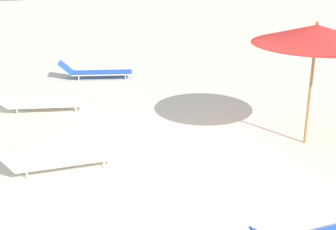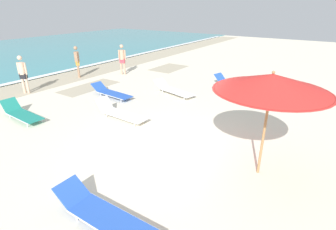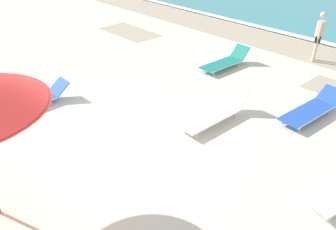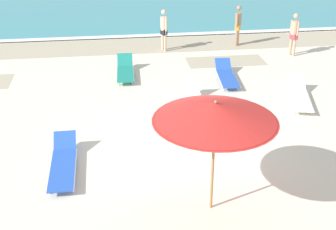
{
  "view_description": "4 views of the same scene",
  "coord_description": "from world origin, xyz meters",
  "px_view_note": "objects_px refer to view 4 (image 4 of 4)",
  "views": [
    {
      "loc": [
        -7.21,
        3.43,
        4.0
      ],
      "look_at": [
        0.36,
        0.63,
        1.03
      ],
      "focal_mm": 50.0,
      "sensor_mm": 36.0,
      "label": 1
    },
    {
      "loc": [
        -5.43,
        -3.67,
        3.87
      ],
      "look_at": [
        0.72,
        0.45,
        0.75
      ],
      "focal_mm": 28.0,
      "sensor_mm": 36.0,
      "label": 2
    },
    {
      "loc": [
        5.4,
        -3.08,
        4.49
      ],
      "look_at": [
        0.78,
        1.22,
        0.68
      ],
      "focal_mm": 35.0,
      "sensor_mm": 36.0,
      "label": 3
    },
    {
      "loc": [
        -1.66,
        -10.63,
        6.33
      ],
      "look_at": [
        -0.13,
        0.84,
        0.67
      ],
      "focal_mm": 50.0,
      "sensor_mm": 36.0,
      "label": 4
    }
  ],
  "objects_px": {
    "beach_umbrella": "(215,112)",
    "beachgoer_wading_adult": "(164,28)",
    "sun_lounger_mid_beach_pair_a": "(125,71)",
    "beachgoer_strolling_adult": "(238,23)",
    "sun_lounger_near_water_right": "(63,163)",
    "sun_lounger_mid_beach_solo": "(300,96)",
    "beachgoer_shoreline_child": "(294,32)",
    "sun_lounger_beside_umbrella": "(194,100)",
    "sun_lounger_under_umbrella": "(227,75)"
  },
  "relations": [
    {
      "from": "sun_lounger_under_umbrella",
      "to": "sun_lounger_beside_umbrella",
      "type": "height_order",
      "value": "sun_lounger_beside_umbrella"
    },
    {
      "from": "beach_umbrella",
      "to": "beachgoer_wading_adult",
      "type": "distance_m",
      "value": 11.11
    },
    {
      "from": "sun_lounger_mid_beach_solo",
      "to": "beachgoer_wading_adult",
      "type": "height_order",
      "value": "beachgoer_wading_adult"
    },
    {
      "from": "beach_umbrella",
      "to": "sun_lounger_mid_beach_pair_a",
      "type": "relative_size",
      "value": 1.28
    },
    {
      "from": "sun_lounger_beside_umbrella",
      "to": "sun_lounger_mid_beach_solo",
      "type": "bearing_deg",
      "value": 0.42
    },
    {
      "from": "sun_lounger_under_umbrella",
      "to": "beachgoer_shoreline_child",
      "type": "relative_size",
      "value": 1.28
    },
    {
      "from": "beachgoer_shoreline_child",
      "to": "beach_umbrella",
      "type": "bearing_deg",
      "value": -54.2
    },
    {
      "from": "sun_lounger_mid_beach_pair_a",
      "to": "sun_lounger_near_water_right",
      "type": "bearing_deg",
      "value": -104.03
    },
    {
      "from": "sun_lounger_near_water_right",
      "to": "beachgoer_wading_adult",
      "type": "distance_m",
      "value": 9.82
    },
    {
      "from": "sun_lounger_near_water_right",
      "to": "beachgoer_strolling_adult",
      "type": "height_order",
      "value": "beachgoer_strolling_adult"
    },
    {
      "from": "beach_umbrella",
      "to": "sun_lounger_under_umbrella",
      "type": "xyz_separation_m",
      "value": [
        2.16,
        7.24,
        -2.11
      ]
    },
    {
      "from": "sun_lounger_under_umbrella",
      "to": "sun_lounger_mid_beach_pair_a",
      "type": "xyz_separation_m",
      "value": [
        -3.61,
        0.92,
        0.01
      ]
    },
    {
      "from": "sun_lounger_near_water_right",
      "to": "sun_lounger_mid_beach_solo",
      "type": "xyz_separation_m",
      "value": [
        7.36,
        3.18,
        0.0
      ]
    },
    {
      "from": "sun_lounger_near_water_right",
      "to": "beachgoer_strolling_adult",
      "type": "xyz_separation_m",
      "value": [
        6.95,
        9.41,
        0.79
      ]
    },
    {
      "from": "sun_lounger_beside_umbrella",
      "to": "sun_lounger_mid_beach_pair_a",
      "type": "bearing_deg",
      "value": 126.48
    },
    {
      "from": "beach_umbrella",
      "to": "sun_lounger_beside_umbrella",
      "type": "bearing_deg",
      "value": 83.54
    },
    {
      "from": "sun_lounger_mid_beach_solo",
      "to": "beachgoer_wading_adult",
      "type": "xyz_separation_m",
      "value": [
        -3.72,
        5.91,
        0.79
      ]
    },
    {
      "from": "sun_lounger_mid_beach_pair_a",
      "to": "beachgoer_wading_adult",
      "type": "height_order",
      "value": "beachgoer_wading_adult"
    },
    {
      "from": "beach_umbrella",
      "to": "sun_lounger_near_water_right",
      "type": "xyz_separation_m",
      "value": [
        -3.3,
        1.94,
        -2.11
      ]
    },
    {
      "from": "sun_lounger_beside_umbrella",
      "to": "sun_lounger_near_water_right",
      "type": "bearing_deg",
      "value": -138.13
    },
    {
      "from": "sun_lounger_mid_beach_pair_a",
      "to": "beachgoer_wading_adult",
      "type": "bearing_deg",
      "value": 60.3
    },
    {
      "from": "beachgoer_wading_adult",
      "to": "beach_umbrella",
      "type": "bearing_deg",
      "value": -27.43
    },
    {
      "from": "beach_umbrella",
      "to": "beachgoer_wading_adult",
      "type": "relative_size",
      "value": 1.46
    },
    {
      "from": "beachgoer_shoreline_child",
      "to": "beachgoer_wading_adult",
      "type": "bearing_deg",
      "value": -128.86
    },
    {
      "from": "sun_lounger_beside_umbrella",
      "to": "beachgoer_shoreline_child",
      "type": "distance_m",
      "value": 6.73
    },
    {
      "from": "sun_lounger_mid_beach_pair_a",
      "to": "beachgoer_strolling_adult",
      "type": "distance_m",
      "value": 6.06
    },
    {
      "from": "beachgoer_shoreline_child",
      "to": "sun_lounger_mid_beach_pair_a",
      "type": "bearing_deg",
      "value": -102.18
    },
    {
      "from": "beachgoer_wading_adult",
      "to": "sun_lounger_mid_beach_pair_a",
      "type": "bearing_deg",
      "value": -57.82
    },
    {
      "from": "beach_umbrella",
      "to": "sun_lounger_mid_beach_solo",
      "type": "height_order",
      "value": "beach_umbrella"
    },
    {
      "from": "beachgoer_wading_adult",
      "to": "beachgoer_strolling_adult",
      "type": "height_order",
      "value": "same"
    },
    {
      "from": "sun_lounger_mid_beach_pair_a",
      "to": "sun_lounger_under_umbrella",
      "type": "bearing_deg",
      "value": -11.84
    },
    {
      "from": "sun_lounger_mid_beach_pair_a",
      "to": "beachgoer_strolling_adult",
      "type": "height_order",
      "value": "beachgoer_strolling_adult"
    },
    {
      "from": "beach_umbrella",
      "to": "sun_lounger_mid_beach_pair_a",
      "type": "distance_m",
      "value": 8.55
    },
    {
      "from": "beachgoer_strolling_adult",
      "to": "beachgoer_wading_adult",
      "type": "bearing_deg",
      "value": 127.71
    },
    {
      "from": "sun_lounger_under_umbrella",
      "to": "sun_lounger_near_water_right",
      "type": "xyz_separation_m",
      "value": [
        -5.46,
        -5.31,
        -0.0
      ]
    },
    {
      "from": "sun_lounger_mid_beach_solo",
      "to": "beachgoer_shoreline_child",
      "type": "relative_size",
      "value": 1.34
    },
    {
      "from": "sun_lounger_under_umbrella",
      "to": "sun_lounger_beside_umbrella",
      "type": "bearing_deg",
      "value": -122.93
    },
    {
      "from": "beach_umbrella",
      "to": "beachgoer_wading_adult",
      "type": "xyz_separation_m",
      "value": [
        0.34,
        11.02,
        -1.31
      ]
    },
    {
      "from": "sun_lounger_mid_beach_solo",
      "to": "beachgoer_strolling_adult",
      "type": "distance_m",
      "value": 6.29
    },
    {
      "from": "beachgoer_shoreline_child",
      "to": "sun_lounger_beside_umbrella",
      "type": "bearing_deg",
      "value": -72.33
    },
    {
      "from": "sun_lounger_near_water_right",
      "to": "sun_lounger_under_umbrella",
      "type": "bearing_deg",
      "value": 43.83
    },
    {
      "from": "beach_umbrella",
      "to": "sun_lounger_under_umbrella",
      "type": "relative_size",
      "value": 1.14
    },
    {
      "from": "sun_lounger_under_umbrella",
      "to": "sun_lounger_beside_umbrella",
      "type": "relative_size",
      "value": 1.05
    },
    {
      "from": "sun_lounger_mid_beach_pair_a",
      "to": "beach_umbrella",
      "type": "bearing_deg",
      "value": -77.42
    },
    {
      "from": "beachgoer_strolling_adult",
      "to": "beach_umbrella",
      "type": "bearing_deg",
      "value": -165.63
    },
    {
      "from": "sun_lounger_beside_umbrella",
      "to": "beachgoer_shoreline_child",
      "type": "relative_size",
      "value": 1.22
    },
    {
      "from": "beachgoer_shoreline_child",
      "to": "beachgoer_strolling_adult",
      "type": "bearing_deg",
      "value": -155.55
    },
    {
      "from": "sun_lounger_beside_umbrella",
      "to": "sun_lounger_mid_beach_solo",
      "type": "distance_m",
      "value": 3.48
    },
    {
      "from": "sun_lounger_near_water_right",
      "to": "sun_lounger_mid_beach_solo",
      "type": "relative_size",
      "value": 0.99
    },
    {
      "from": "sun_lounger_mid_beach_pair_a",
      "to": "beachgoer_strolling_adult",
      "type": "xyz_separation_m",
      "value": [
        5.11,
        3.18,
        0.78
      ]
    }
  ]
}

